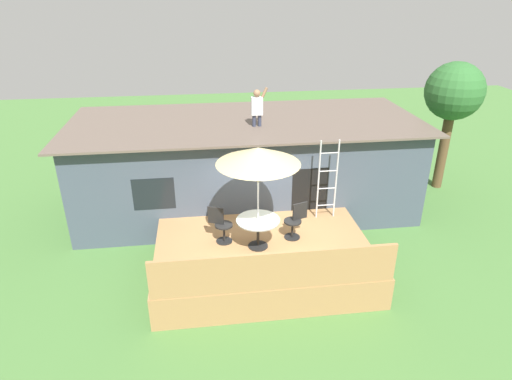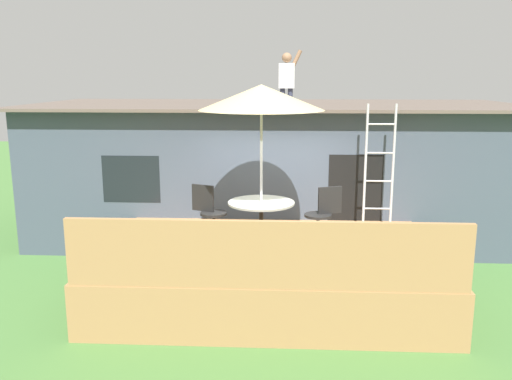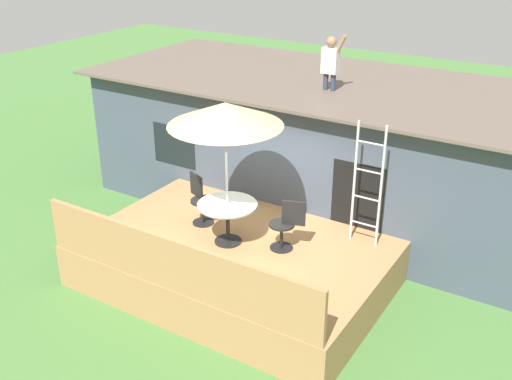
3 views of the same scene
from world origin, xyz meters
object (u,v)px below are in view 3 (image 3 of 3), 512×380
object	(u,v)px
patio_table	(227,212)
step_ladder	(367,185)
patio_chair_left	(200,200)
person_figure	(331,60)
patio_umbrella	(225,114)
patio_chair_right	(286,225)

from	to	relation	value
patio_table	step_ladder	size ratio (longest dim) A/B	0.47
patio_table	step_ladder	distance (m)	2.43
step_ladder	patio_chair_left	world-z (taller)	step_ladder
patio_table	patio_chair_left	xyz separation A→B (m)	(-0.86, 0.37, -0.13)
patio_table	person_figure	xyz separation A→B (m)	(0.39, 3.06, 2.10)
patio_table	person_figure	distance (m)	3.74
step_ladder	person_figure	bearing A→B (deg)	132.05
person_figure	patio_chair_left	xyz separation A→B (m)	(-1.25, -2.70, -2.23)
patio_umbrella	step_ladder	distance (m)	2.68
patio_table	patio_chair_left	distance (m)	0.95
step_ladder	patio_chair_right	bearing A→B (deg)	-138.23
person_figure	patio_chair_left	bearing A→B (deg)	-114.89
patio_umbrella	patio_chair_right	world-z (taller)	patio_umbrella
person_figure	patio_chair_right	size ratio (longest dim) A/B	1.21
patio_table	step_ladder	world-z (taller)	step_ladder
step_ladder	patio_chair_right	size ratio (longest dim) A/B	2.39
patio_umbrella	person_figure	size ratio (longest dim) A/B	2.29
patio_chair_right	person_figure	bearing A→B (deg)	-96.70
patio_table	patio_umbrella	size ratio (longest dim) A/B	0.41
patio_umbrella	patio_chair_right	xyz separation A→B (m)	(0.97, 0.33, -1.89)
step_ladder	person_figure	xyz separation A→B (m)	(-1.63, 1.80, 1.59)
person_figure	patio_chair_right	bearing A→B (deg)	-77.92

